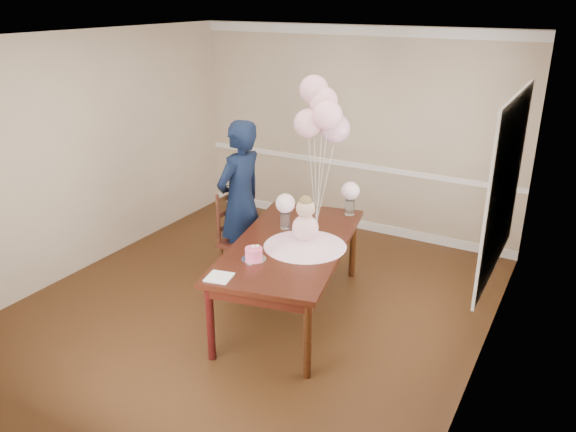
{
  "coord_description": "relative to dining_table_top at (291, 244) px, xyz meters",
  "views": [
    {
      "loc": [
        2.82,
        -4.3,
        3.06
      ],
      "look_at": [
        0.35,
        0.1,
        1.05
      ],
      "focal_mm": 35.0,
      "sensor_mm": 36.0,
      "label": 1
    }
  ],
  "objects": [
    {
      "name": "rose_vase_near",
      "position": [
        -0.22,
        0.28,
        0.11
      ],
      "size": [
        0.12,
        0.12,
        0.17
      ],
      "primitive_type": "cylinder",
      "rotation": [
        0.0,
        0.0,
        0.21
      ],
      "color": "silver",
      "rests_on": "dining_table_top"
    },
    {
      "name": "floor",
      "position": [
        -0.4,
        -0.09,
        -0.76
      ],
      "size": [
        4.5,
        5.0,
        0.0
      ],
      "primitive_type": "cube",
      "color": "black",
      "rests_on": "ground"
    },
    {
      "name": "crown_molding",
      "position": [
        -0.4,
        2.4,
        1.87
      ],
      "size": [
        4.5,
        0.02,
        0.12
      ],
      "primitive_type": "cube",
      "color": "white",
      "rests_on": "wall_back"
    },
    {
      "name": "chair_leg_bl",
      "position": [
        -0.98,
        0.56,
        -0.54
      ],
      "size": [
        0.04,
        0.04,
        0.44
      ],
      "primitive_type": "cylinder",
      "rotation": [
        0.0,
        0.0,
        -0.04
      ],
      "color": "#3B1410",
      "rests_on": "floor"
    },
    {
      "name": "table_leg_br",
      "position": [
        0.23,
        1.04,
        -0.39
      ],
      "size": [
        0.09,
        0.09,
        0.74
      ],
      "primitive_type": "cylinder",
      "rotation": [
        0.0,
        0.0,
        0.21
      ],
      "color": "black",
      "rests_on": "floor"
    },
    {
      "name": "woman",
      "position": [
        -0.88,
        0.44,
        0.15
      ],
      "size": [
        0.52,
        0.71,
        1.83
      ],
      "primitive_type": "imported",
      "rotation": [
        0.0,
        0.0,
        -1.7
      ],
      "color": "black",
      "rests_on": "floor"
    },
    {
      "name": "ceiling",
      "position": [
        -0.4,
        -0.09,
        1.94
      ],
      "size": [
        4.5,
        5.0,
        0.02
      ],
      "primitive_type": "cube",
      "color": "white",
      "rests_on": "wall_back"
    },
    {
      "name": "chair_leg_br",
      "position": [
        -0.61,
        0.54,
        -0.54
      ],
      "size": [
        0.04,
        0.04,
        0.44
      ],
      "primitive_type": "cylinder",
      "rotation": [
        0.0,
        0.0,
        -0.04
      ],
      "color": "#3A1C0F",
      "rests_on": "floor"
    },
    {
      "name": "baby_skirt",
      "position": [
        0.17,
        -0.02,
        0.08
      ],
      "size": [
        0.95,
        0.95,
        0.11
      ],
      "primitive_type": "cone",
      "rotation": [
        0.0,
        0.0,
        0.21
      ],
      "color": "#FFBBD8",
      "rests_on": "dining_table_top"
    },
    {
      "name": "chair_rail_trim",
      "position": [
        -0.4,
        2.4,
        0.14
      ],
      "size": [
        4.5,
        0.02,
        0.07
      ],
      "primitive_type": "cube",
      "color": "white",
      "rests_on": "wall_back"
    },
    {
      "name": "dining_chair_seat",
      "position": [
        -0.8,
        0.36,
        -0.3
      ],
      "size": [
        0.47,
        0.47,
        0.05
      ],
      "primitive_type": "cube",
      "rotation": [
        0.0,
        0.0,
        -0.04
      ],
      "color": "#3E1811",
      "rests_on": "chair_leg_fl"
    },
    {
      "name": "balloon_ribbon_a",
      "position": [
        -0.07,
        0.58,
        0.48
      ],
      "size": [
        0.1,
        0.02,
        0.88
      ],
      "primitive_type": "cylinder",
      "rotation": [
        0.0,
        -0.1,
        0.21
      ],
      "color": "silver",
      "rests_on": "balloon_weight"
    },
    {
      "name": "table_leg_fr",
      "position": [
        0.63,
        -0.86,
        -0.39
      ],
      "size": [
        0.09,
        0.09,
        0.74
      ],
      "primitive_type": "cylinder",
      "rotation": [
        0.0,
        0.0,
        0.21
      ],
      "color": "black",
      "rests_on": "floor"
    },
    {
      "name": "chair_slat_low",
      "position": [
        -1.0,
        0.37,
        -0.13
      ],
      "size": [
        0.05,
        0.41,
        0.05
      ],
      "primitive_type": "cube",
      "rotation": [
        0.0,
        0.0,
        -0.04
      ],
      "color": "#391B0F",
      "rests_on": "dining_chair_seat"
    },
    {
      "name": "baby_hair",
      "position": [
        0.17,
        -0.02,
        0.48
      ],
      "size": [
        0.13,
        0.13,
        0.13
      ],
      "primitive_type": "sphere",
      "color": "brown",
      "rests_on": "baby_head"
    },
    {
      "name": "chair_slat_mid",
      "position": [
        -1.0,
        0.37,
        0.04
      ],
      "size": [
        0.05,
        0.41,
        0.05
      ],
      "primitive_type": "cube",
      "rotation": [
        0.0,
        0.0,
        -0.04
      ],
      "color": "#38170F",
      "rests_on": "dining_chair_seat"
    },
    {
      "name": "table_leg_fl",
      "position": [
        -0.23,
        -1.04,
        -0.39
      ],
      "size": [
        0.09,
        0.09,
        0.74
      ],
      "primitive_type": "cylinder",
      "rotation": [
        0.0,
        0.0,
        0.21
      ],
      "color": "black",
      "rests_on": "floor"
    },
    {
      "name": "rose_vase_far",
      "position": [
        0.21,
        0.96,
        0.11
      ],
      "size": [
        0.12,
        0.12,
        0.17
      ],
      "primitive_type": "cylinder",
      "rotation": [
        0.0,
        0.0,
        0.21
      ],
      "color": "silver",
      "rests_on": "dining_table_top"
    },
    {
      "name": "balloon_b",
      "position": [
        0.1,
        0.56,
        1.18
      ],
      "size": [
        0.29,
        0.29,
        0.29
      ],
      "primitive_type": "sphere",
      "color": "#FFB4C5",
      "rests_on": "balloon_ribbon_b"
    },
    {
      "name": "wall_left",
      "position": [
        -2.65,
        -0.09,
        0.59
      ],
      "size": [
        0.02,
        5.0,
        2.7
      ],
      "primitive_type": "cube",
      "color": "tan",
      "rests_on": "floor"
    },
    {
      "name": "roses_far",
      "position": [
        0.21,
        0.96,
        0.3
      ],
      "size": [
        0.2,
        0.2,
        0.2
      ],
      "primitive_type": "sphere",
      "color": "white",
      "rests_on": "rose_vase_far"
    },
    {
      "name": "balloon_c",
      "position": [
        -0.02,
        0.7,
        1.29
      ],
      "size": [
        0.29,
        0.29,
        0.29
      ],
      "primitive_type": "sphere",
      "color": "#EDA8B9",
      "rests_on": "balloon_ribbon_c"
    },
    {
      "name": "window_blinds",
      "position": [
        1.81,
        0.41,
        0.79
      ],
      "size": [
        0.01,
        1.5,
        1.4
      ],
      "primitive_type": "cube",
      "color": "silver",
      "rests_on": "wall_right"
    },
    {
      "name": "balloon_ribbon_b",
      "position": [
        0.04,
        0.57,
        0.53
      ],
      "size": [
        0.12,
        0.03,
        0.98
      ],
      "primitive_type": "cylinder",
      "rotation": [
        0.05,
        0.1,
        0.21
      ],
      "color": "white",
      "rests_on": "balloon_weight"
    },
    {
      "name": "chair_back_post_r",
      "position": [
        -1.0,
        0.56,
        -0.0
      ],
      "size": [
        0.04,
        0.04,
        0.57
      ],
      "primitive_type": "cylinder",
      "rotation": [
        0.0,
        0.0,
        -0.04
      ],
      "color": "#3B1610",
      "rests_on": "dining_chair_seat"
    },
    {
      "name": "wall_front",
      "position": [
        -0.4,
        -2.59,
        0.59
      ],
      "size": [
        4.5,
        0.02,
        2.7
      ],
      "primitive_type": "cube",
      "color": "tan",
      "rests_on": "floor"
    },
    {
      "name": "roses_near",
      "position": [
        -0.22,
        0.28,
        0.3
      ],
      "size": [
        0.2,
        0.2,
        0.2
      ],
      "primitive_type": "sphere",
      "color": "silver",
      "rests_on": "rose_vase_near"
    },
    {
      "name": "balloon_ribbon_e",
      "position": [
        0.05,
        0.65,
        0.45
      ],
      "size": [
        0.13,
        0.11,
        0.82
      ],
      "primitive_type": "cylinder",
      "rotation": [
        -0.09,
        0.17,
        0.21
      ],
      "color": "white",
      "rests_on": "balloon_weight"
    },
    {
      "name": "wall_back",
      "position": [
        -0.4,
        2.41,
        0.59
      ],
      "size": [
        4.5,
        0.02,
        2.7
      ],
      "primitive_type": "cube",
      "color": "tan",
      "rests_on": "floor"
    },
    {
      "name": "balloon_e",
      "position": [
        0.12,
        0.7,
        1.03
      ],
      "size": [
        0.29,
        0.29,
        0.29
      ],
      "primitive_type": "sphere",
      "color": "#E3A1C0",
      "rests_on": "balloon_ribbon_e"
    },
    {
      "name": "baby_head",
      "position": [
        0.17,
        -0.02,
        0.42
      ],
      "size": [
        0.18,
        0.18,
        0.18
      ],
      "primitive_type": "sphere",
      "color": "#CBA68C",
      "rests_on": "baby_torso"
    },
    {
      "name": "balloon_weight",
      "position": [
        -0.02,
        0.59,
        0.04
      ],
      "size": [
        0.05,
        0.05,
        0.02
      ],
      "primitive_type": "cylinder",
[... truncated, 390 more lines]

